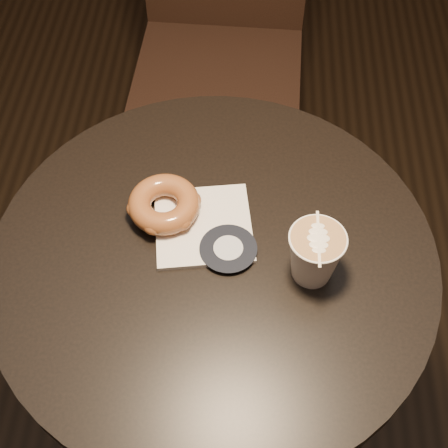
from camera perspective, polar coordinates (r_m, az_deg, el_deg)
The scene contains 5 objects.
cafe_table at distance 1.14m, azimuth -0.84°, elevation -8.02°, with size 0.70×0.70×0.75m.
chair at distance 1.66m, azimuth -0.21°, elevation 18.85°, with size 0.44×0.44×1.06m.
pastry_bag at distance 0.99m, azimuth -1.89°, elevation -0.14°, with size 0.15×0.15×0.01m, color silver.
doughnut at distance 1.00m, azimuth -5.50°, elevation 1.83°, with size 0.12×0.12×0.04m, color brown.
latte_cup at distance 0.92m, azimuth 8.27°, elevation -2.89°, with size 0.08×0.08×0.09m, color silver, non-canonical shape.
Camera 1 is at (0.04, -0.52, 1.57)m, focal length 50.00 mm.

